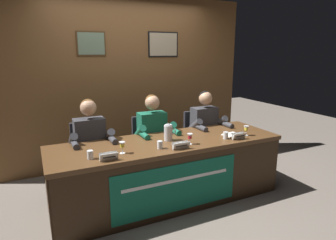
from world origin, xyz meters
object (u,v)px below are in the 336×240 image
at_px(juice_glass_center, 190,137).
at_px(chair_center, 149,150).
at_px(panelist_center, 154,134).
at_px(chair_right, 199,142).
at_px(conference_table, 172,163).
at_px(chair_left, 90,159).
at_px(nameplate_right, 239,136).
at_px(water_pitcher_central, 168,133).
at_px(nameplate_center, 181,145).
at_px(water_cup_left, 90,155).
at_px(water_cup_center, 160,145).
at_px(nameplate_left, 109,156).
at_px(panelist_right, 207,127).
at_px(panelist_left, 91,143).
at_px(juice_glass_right, 246,129).
at_px(juice_glass_left, 122,145).
at_px(water_cup_right, 226,136).
at_px(document_stack_right, 231,135).

bearing_deg(juice_glass_center, chair_center, 101.23).
distance_m(panelist_center, chair_right, 0.88).
distance_m(conference_table, chair_center, 0.72).
bearing_deg(chair_center, conference_table, -90.16).
height_order(chair_left, nameplate_right, chair_left).
xyz_separation_m(chair_right, water_pitcher_central, (-0.80, -0.60, 0.40)).
bearing_deg(nameplate_center, chair_left, 131.05).
xyz_separation_m(chair_left, water_cup_left, (-0.13, -0.81, 0.35)).
bearing_deg(water_cup_center, nameplate_left, -169.75).
bearing_deg(panelist_center, juice_glass_center, -75.38).
xyz_separation_m(water_cup_left, panelist_right, (1.75, 0.61, -0.07)).
distance_m(juice_glass_center, nameplate_right, 0.63).
relative_size(chair_center, chair_right, 1.00).
relative_size(conference_table, nameplate_center, 14.05).
relative_size(chair_center, panelist_center, 0.73).
bearing_deg(panelist_left, conference_table, -32.64).
height_order(juice_glass_right, water_pitcher_central, water_pitcher_central).
bearing_deg(panelist_center, conference_table, -90.23).
xyz_separation_m(chair_left, panelist_right, (1.62, -0.20, 0.28)).
distance_m(juice_glass_center, water_pitcher_central, 0.28).
bearing_deg(nameplate_center, panelist_center, 90.27).
bearing_deg(juice_glass_left, juice_glass_right, -1.33).
distance_m(panelist_left, panelist_center, 0.81).
xyz_separation_m(juice_glass_center, water_cup_right, (0.49, -0.01, -0.05)).
xyz_separation_m(chair_left, water_cup_right, (1.47, -0.84, 0.35)).
relative_size(juice_glass_center, chair_right, 0.14).
xyz_separation_m(panelist_center, chair_right, (0.81, 0.20, -0.28)).
relative_size(panelist_left, juice_glass_right, 9.88).
bearing_deg(juice_glass_center, juice_glass_right, -0.05).
xyz_separation_m(chair_left, nameplate_left, (0.03, -0.93, 0.35)).
height_order(chair_center, panelist_right, panelist_right).
bearing_deg(water_cup_left, panelist_right, 19.35).
height_order(juice_glass_left, document_stack_right, juice_glass_left).
height_order(chair_center, chair_right, same).
xyz_separation_m(conference_table, water_pitcher_central, (0.01, 0.12, 0.33)).
bearing_deg(chair_left, water_pitcher_central, -36.18).
xyz_separation_m(juice_glass_center, panelist_right, (0.65, 0.63, -0.12)).
relative_size(juice_glass_center, water_cup_center, 1.46).
height_order(water_cup_left, water_cup_center, same).
relative_size(chair_right, panelist_right, 0.73).
bearing_deg(document_stack_right, juice_glass_right, -31.59).
xyz_separation_m(panelist_center, juice_glass_right, (0.97, -0.64, 0.12)).
height_order(conference_table, chair_center, chair_center).
bearing_deg(panelist_center, chair_left, 166.21).
relative_size(chair_left, water_cup_center, 10.56).
relative_size(juice_glass_left, panelist_center, 0.10).
distance_m(nameplate_right, document_stack_right, 0.18).
height_order(panelist_right, juice_glass_right, panelist_right).
relative_size(chair_center, water_pitcher_central, 4.27).
xyz_separation_m(juice_glass_center, document_stack_right, (0.65, 0.09, -0.08)).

